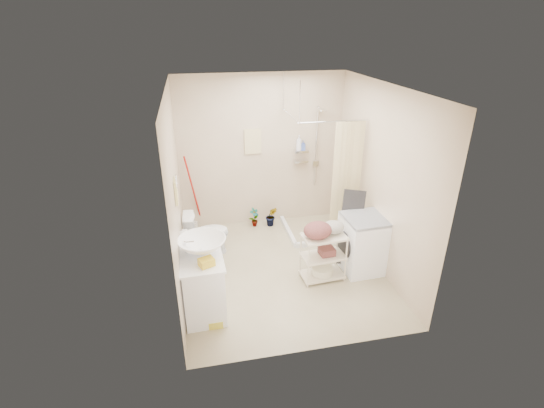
# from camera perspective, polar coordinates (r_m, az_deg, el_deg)

# --- Properties ---
(floor) EXTENTS (3.20, 3.20, 0.00)m
(floor) POSITION_cam_1_polar(r_m,az_deg,el_deg) (5.88, 1.48, -9.39)
(floor) COLOR tan
(floor) RESTS_ON ground
(ceiling) EXTENTS (2.80, 3.20, 0.04)m
(ceiling) POSITION_cam_1_polar(r_m,az_deg,el_deg) (4.91, 1.82, 16.57)
(ceiling) COLOR silver
(ceiling) RESTS_ON ground
(wall_back) EXTENTS (2.80, 0.04, 2.60)m
(wall_back) POSITION_cam_1_polar(r_m,az_deg,el_deg) (6.73, -1.52, 7.52)
(wall_back) COLOR beige
(wall_back) RESTS_ON ground
(wall_front) EXTENTS (2.80, 0.04, 2.60)m
(wall_front) POSITION_cam_1_polar(r_m,az_deg,el_deg) (3.88, 7.08, -6.50)
(wall_front) COLOR beige
(wall_front) RESTS_ON ground
(wall_left) EXTENTS (0.04, 3.20, 2.60)m
(wall_left) POSITION_cam_1_polar(r_m,az_deg,el_deg) (5.14, -13.75, 1.12)
(wall_left) COLOR beige
(wall_left) RESTS_ON ground
(wall_right) EXTENTS (0.04, 3.20, 2.60)m
(wall_right) POSITION_cam_1_polar(r_m,az_deg,el_deg) (5.72, 15.43, 3.41)
(wall_right) COLOR beige
(wall_right) RESTS_ON ground
(vanity) EXTENTS (0.54, 0.93, 0.80)m
(vanity) POSITION_cam_1_polar(r_m,az_deg,el_deg) (5.02, -10.03, -10.94)
(vanity) COLOR white
(vanity) RESTS_ON ground
(sink) EXTENTS (0.69, 0.69, 0.20)m
(sink) POSITION_cam_1_polar(r_m,az_deg,el_deg) (4.76, -10.10, -5.95)
(sink) COLOR white
(sink) RESTS_ON vanity
(counter_basket) EXTENTS (0.20, 0.18, 0.09)m
(counter_basket) POSITION_cam_1_polar(r_m,az_deg,el_deg) (4.54, -9.47, -8.31)
(counter_basket) COLOR gold
(counter_basket) RESTS_ON vanity
(floor_basket) EXTENTS (0.25, 0.19, 0.13)m
(floor_basket) POSITION_cam_1_polar(r_m,az_deg,el_deg) (4.94, -8.17, -16.46)
(floor_basket) COLOR #F5EC4A
(floor_basket) RESTS_ON ground
(toilet) EXTENTS (0.69, 0.41, 0.68)m
(toilet) POSITION_cam_1_polar(r_m,az_deg,el_deg) (6.19, -9.45, -4.12)
(toilet) COLOR silver
(toilet) RESTS_ON ground
(mop) EXTENTS (0.13, 0.13, 1.37)m
(mop) POSITION_cam_1_polar(r_m,az_deg,el_deg) (6.78, -11.67, 1.56)
(mop) COLOR #9F110B
(mop) RESTS_ON ground
(potted_plant_a) EXTENTS (0.22, 0.21, 0.35)m
(potted_plant_a) POSITION_cam_1_polar(r_m,az_deg,el_deg) (6.95, -2.57, -1.93)
(potted_plant_a) COLOR #9B5137
(potted_plant_a) RESTS_ON ground
(potted_plant_b) EXTENTS (0.22, 0.19, 0.36)m
(potted_plant_b) POSITION_cam_1_polar(r_m,az_deg,el_deg) (6.97, -0.09, -1.78)
(potted_plant_b) COLOR brown
(potted_plant_b) RESTS_ON ground
(hanging_towel) EXTENTS (0.28, 0.03, 0.42)m
(hanging_towel) POSITION_cam_1_polar(r_m,az_deg,el_deg) (6.63, -2.80, 9.03)
(hanging_towel) COLOR beige
(hanging_towel) RESTS_ON wall_back
(towel_ring) EXTENTS (0.04, 0.22, 0.34)m
(towel_ring) POSITION_cam_1_polar(r_m,az_deg,el_deg) (4.89, -13.75, 2.03)
(towel_ring) COLOR #E2D583
(towel_ring) RESTS_ON wall_left
(tp_holder) EXTENTS (0.08, 0.12, 0.14)m
(tp_holder) POSITION_cam_1_polar(r_m,az_deg,el_deg) (5.43, -12.71, -4.24)
(tp_holder) COLOR white
(tp_holder) RESTS_ON wall_left
(shower) EXTENTS (1.10, 1.10, 2.10)m
(shower) POSITION_cam_1_polar(r_m,az_deg,el_deg) (6.51, 6.80, 4.40)
(shower) COLOR silver
(shower) RESTS_ON ground
(shampoo_bottle_a) EXTENTS (0.11, 0.11, 0.26)m
(shampoo_bottle_a) POSITION_cam_1_polar(r_m,az_deg,el_deg) (6.75, 3.92, 8.84)
(shampoo_bottle_a) COLOR silver
(shampoo_bottle_a) RESTS_ON shower
(shampoo_bottle_b) EXTENTS (0.08, 0.08, 0.16)m
(shampoo_bottle_b) POSITION_cam_1_polar(r_m,az_deg,el_deg) (6.79, 4.52, 8.48)
(shampoo_bottle_b) COLOR #3C539F
(shampoo_bottle_b) RESTS_ON shower
(washing_machine) EXTENTS (0.60, 0.62, 0.84)m
(washing_machine) POSITION_cam_1_polar(r_m,az_deg,el_deg) (5.82, 13.04, -5.59)
(washing_machine) COLOR white
(washing_machine) RESTS_ON ground
(laundry_rack) EXTENTS (0.61, 0.39, 0.81)m
(laundry_rack) POSITION_cam_1_polar(r_m,az_deg,el_deg) (5.53, 7.43, -7.03)
(laundry_rack) COLOR beige
(laundry_rack) RESTS_ON ground
(ironing_board) EXTENTS (0.34, 0.13, 1.15)m
(ironing_board) POSITION_cam_1_polar(r_m,az_deg,el_deg) (5.88, 11.32, -3.34)
(ironing_board) COLOR black
(ironing_board) RESTS_ON ground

